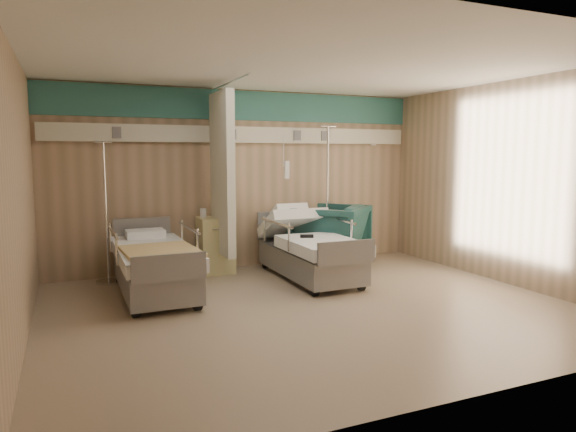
{
  "coord_description": "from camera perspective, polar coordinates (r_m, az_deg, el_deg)",
  "views": [
    {
      "loc": [
        -2.57,
        -5.28,
        1.79
      ],
      "look_at": [
        -0.04,
        0.6,
        1.02
      ],
      "focal_mm": 32.0,
      "sensor_mm": 36.0,
      "label": 1
    }
  ],
  "objects": [
    {
      "name": "iv_stand_left",
      "position": [
        7.61,
        -19.39,
        -4.04
      ],
      "size": [
        0.35,
        0.35,
        1.98
      ],
      "rotation": [
        0.0,
        0.0,
        -0.26
      ],
      "color": "silver",
      "rests_on": "ground"
    },
    {
      "name": "bed_right",
      "position": [
        7.46,
        2.4,
        -4.58
      ],
      "size": [
        1.0,
        2.16,
        0.63
      ],
      "primitive_type": null,
      "color": "white",
      "rests_on": "ground"
    },
    {
      "name": "bedside_cabinet",
      "position": [
        7.87,
        -8.06,
        -3.22
      ],
      "size": [
        0.5,
        0.48,
        0.85
      ],
      "primitive_type": "cube",
      "color": "#D5CB85",
      "rests_on": "ground"
    },
    {
      "name": "tan_blanket",
      "position": [
        6.3,
        -13.94,
        -3.81
      ],
      "size": [
        0.9,
        1.1,
        0.04
      ],
      "primitive_type": "cube",
      "rotation": [
        0.0,
        0.0,
        0.06
      ],
      "color": "tan",
      "rests_on": "bed_left"
    },
    {
      "name": "toiletry_bag",
      "position": [
        7.85,
        -7.24,
        0.4
      ],
      "size": [
        0.26,
        0.18,
        0.13
      ],
      "primitive_type": "cube",
      "rotation": [
        0.0,
        0.0,
        0.1
      ],
      "color": "black",
      "rests_on": "bedside_cabinet"
    },
    {
      "name": "room_walls",
      "position": [
        6.09,
        1.38,
        7.51
      ],
      "size": [
        6.04,
        5.04,
        2.82
      ],
      "color": "tan",
      "rests_on": "ground"
    },
    {
      "name": "iv_stand_right",
      "position": [
        8.4,
        4.35,
        -2.28
      ],
      "size": [
        0.4,
        0.4,
        2.25
      ],
      "rotation": [
        0.0,
        0.0,
        -0.33
      ],
      "color": "silver",
      "rests_on": "ground"
    },
    {
      "name": "visitor_armchair",
      "position": [
        8.24,
        4.67,
        -2.17
      ],
      "size": [
        1.54,
        1.54,
        1.01
      ],
      "primitive_type": "imported",
      "rotation": [
        0.0,
        0.0,
        3.89
      ],
      "color": "#1D4948",
      "rests_on": "ground"
    },
    {
      "name": "waffle_blanket",
      "position": [
        8.15,
        5.0,
        1.51
      ],
      "size": [
        0.73,
        0.73,
        0.06
      ],
      "primitive_type": "cube",
      "rotation": [
        0.0,
        0.0,
        3.88
      ],
      "color": "white",
      "rests_on": "visitor_armchair"
    },
    {
      "name": "bed_left",
      "position": [
        6.82,
        -14.6,
        -5.89
      ],
      "size": [
        1.0,
        2.16,
        0.63
      ],
      "primitive_type": null,
      "color": "white",
      "rests_on": "ground"
    },
    {
      "name": "ground",
      "position": [
        6.14,
        2.6,
        -10.12
      ],
      "size": [
        6.0,
        5.0,
        0.0
      ],
      "primitive_type": "cube",
      "color": "tan",
      "rests_on": "ground"
    },
    {
      "name": "white_cup",
      "position": [
        7.84,
        -9.4,
        0.34
      ],
      "size": [
        0.12,
        0.12,
        0.13
      ],
      "primitive_type": "cylinder",
      "rotation": [
        0.0,
        0.0,
        -0.4
      ],
      "color": "white",
      "rests_on": "bedside_cabinet"
    },
    {
      "name": "call_remote",
      "position": [
        7.22,
        2.1,
        -2.25
      ],
      "size": [
        0.2,
        0.15,
        0.04
      ],
      "primitive_type": "cube",
      "rotation": [
        0.0,
        0.0,
        -0.39
      ],
      "color": "black",
      "rests_on": "bed_right"
    }
  ]
}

